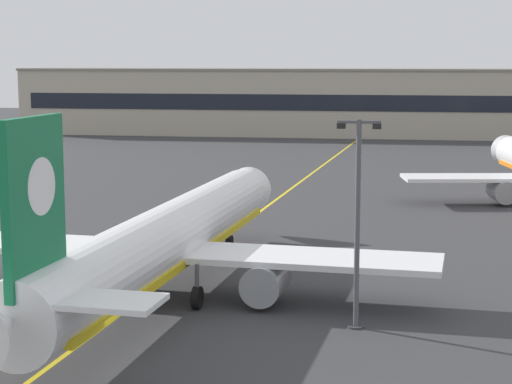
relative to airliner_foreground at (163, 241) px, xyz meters
name	(u,v)px	position (x,y,z in m)	size (l,w,h in m)	color
ground_plane	(97,366)	(0.05, -12.02, -3.37)	(400.00, 400.00, 0.00)	#353538
taxiway_centreline	(224,238)	(0.05, 17.98, -3.37)	(0.30, 180.00, 0.01)	yellow
airliner_foreground	(163,241)	(0.00, 0.00, 0.00)	(32.27, 41.53, 11.65)	white
apron_lamp_post	(357,220)	(11.43, -4.14, 2.37)	(2.24, 0.90, 10.91)	#515156
safety_cone_by_nose_gear	(227,242)	(0.85, 15.04, -3.11)	(0.44, 0.44, 0.55)	orange
terminal_building	(351,102)	(4.57, 112.15, 2.64)	(120.97, 12.40, 12.00)	#B2A893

